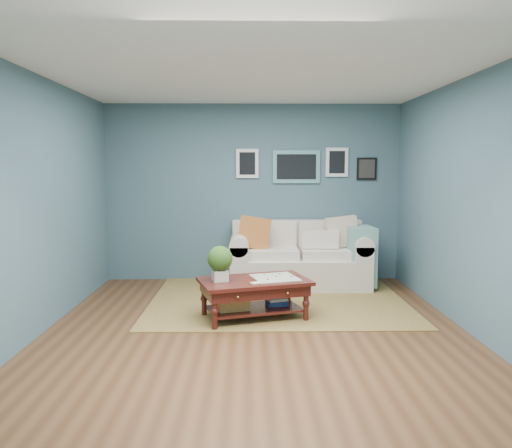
{
  "coord_description": "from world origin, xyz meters",
  "views": [
    {
      "loc": [
        -0.08,
        -5.18,
        1.74
      ],
      "look_at": [
        0.02,
        1.0,
        1.04
      ],
      "focal_mm": 35.0,
      "sensor_mm": 36.0,
      "label": 1
    }
  ],
  "objects": [
    {
      "name": "coffee_table",
      "position": [
        -0.07,
        0.43,
        0.38
      ],
      "size": [
        1.38,
        1.04,
        0.86
      ],
      "rotation": [
        0.0,
        0.0,
        0.29
      ],
      "color": "#360F0C",
      "rests_on": "ground"
    },
    {
      "name": "room_shell",
      "position": [
        0.02,
        0.06,
        1.36
      ],
      "size": [
        5.0,
        5.02,
        2.7
      ],
      "color": "brown",
      "rests_on": "ground"
    },
    {
      "name": "loveseat",
      "position": [
        0.75,
        2.03,
        0.43
      ],
      "size": [
        2.05,
        0.93,
        1.05
      ],
      "color": "beige",
      "rests_on": "ground"
    },
    {
      "name": "area_rug",
      "position": [
        0.31,
        1.25,
        0.01
      ],
      "size": [
        3.3,
        2.64,
        0.01
      ],
      "primitive_type": "cube",
      "color": "brown",
      "rests_on": "ground"
    }
  ]
}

